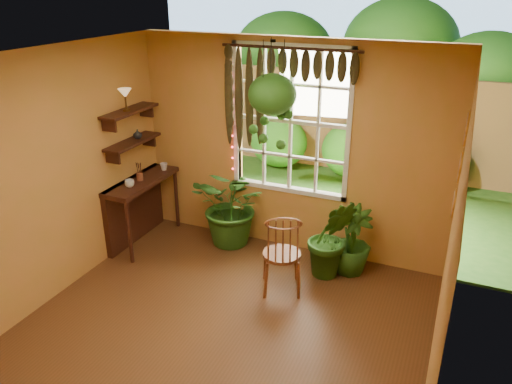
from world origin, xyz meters
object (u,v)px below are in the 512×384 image
(counter_ledge, at_px, (137,202))
(windsor_chair, at_px, (282,265))
(hanging_basket, at_px, (272,101))
(potted_plant_mid, at_px, (331,238))
(potted_plant_left, at_px, (234,206))

(counter_ledge, distance_m, windsor_chair, 2.26)
(windsor_chair, xyz_separation_m, hanging_basket, (-0.42, 0.71, 1.67))
(potted_plant_mid, bearing_deg, hanging_basket, 167.87)
(windsor_chair, height_order, hanging_basket, hanging_basket)
(windsor_chair, height_order, potted_plant_left, windsor_chair)
(counter_ledge, xyz_separation_m, potted_plant_left, (1.24, 0.41, 0.00))
(potted_plant_left, bearing_deg, hanging_basket, -7.77)
(windsor_chair, height_order, potted_plant_mid, windsor_chair)
(counter_ledge, bearing_deg, potted_plant_left, 18.20)
(potted_plant_left, distance_m, hanging_basket, 1.56)
(potted_plant_left, bearing_deg, potted_plant_mid, -10.41)
(counter_ledge, height_order, windsor_chair, windsor_chair)
(counter_ledge, bearing_deg, potted_plant_mid, 3.28)
(potted_plant_left, height_order, potted_plant_mid, potted_plant_left)
(potted_plant_left, xyz_separation_m, potted_plant_mid, (1.40, -0.26, -0.05))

